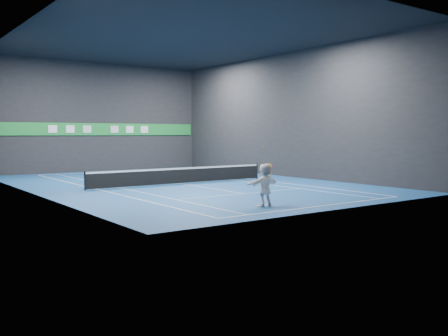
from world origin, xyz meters
TOP-DOWN VIEW (x-y plane):
  - ground at (0.00, 0.00)m, footprint 26.00×26.00m
  - ceiling at (0.00, 0.00)m, footprint 26.00×26.00m
  - wall_back at (0.00, 13.00)m, footprint 18.00×0.10m
  - wall_front at (0.00, -13.00)m, footprint 18.00×0.10m
  - wall_left at (-9.00, 0.00)m, footprint 0.10×26.00m
  - wall_right at (9.00, 0.00)m, footprint 0.10×26.00m
  - baseline_near at (0.00, -11.89)m, footprint 10.98×0.08m
  - baseline_far at (0.00, 11.89)m, footprint 10.98×0.08m
  - sideline_doubles_left at (-5.49, 0.00)m, footprint 0.08×23.78m
  - sideline_doubles_right at (5.49, 0.00)m, footprint 0.08×23.78m
  - sideline_singles_left at (-4.11, 0.00)m, footprint 0.06×23.78m
  - sideline_singles_right at (4.11, 0.00)m, footprint 0.06×23.78m
  - service_line_near at (0.00, -6.40)m, footprint 8.23×0.06m
  - service_line_far at (0.00, 6.40)m, footprint 8.23×0.06m
  - center_service_line at (0.00, 0.00)m, footprint 0.06×12.80m
  - player at (-2.08, -10.53)m, footprint 1.78×0.73m
  - tennis_ball at (-2.20, -10.57)m, footprint 0.07×0.07m
  - tennis_net at (0.00, 0.00)m, footprint 12.50×0.10m
  - sponsor_banner at (0.00, 12.93)m, footprint 17.64×0.11m
  - tennis_racket at (-1.73, -10.48)m, footprint 0.44×0.38m

SIDE VIEW (x-z plane):
  - ground at x=0.00m, z-range 0.00..0.00m
  - baseline_near at x=0.00m, z-range 0.00..0.01m
  - baseline_far at x=0.00m, z-range 0.00..0.01m
  - sideline_doubles_left at x=-5.49m, z-range 0.00..0.01m
  - sideline_doubles_right at x=5.49m, z-range 0.00..0.01m
  - sideline_singles_left at x=-4.11m, z-range 0.00..0.01m
  - sideline_singles_right at x=4.11m, z-range 0.00..0.01m
  - service_line_near at x=0.00m, z-range 0.00..0.01m
  - service_line_far at x=0.00m, z-range 0.00..0.01m
  - center_service_line at x=0.00m, z-range 0.00..0.01m
  - tennis_net at x=0.00m, z-range 0.00..1.07m
  - player at x=-2.08m, z-range 0.00..1.87m
  - tennis_racket at x=-1.73m, z-range 1.38..2.07m
  - tennis_ball at x=-2.20m, z-range 2.52..2.59m
  - sponsor_banner at x=0.00m, z-range 3.00..4.00m
  - wall_back at x=0.00m, z-range 0.00..9.00m
  - wall_front at x=0.00m, z-range 0.00..9.00m
  - wall_left at x=-9.00m, z-range 0.00..9.00m
  - wall_right at x=9.00m, z-range 0.00..9.00m
  - ceiling at x=0.00m, z-range 9.00..9.00m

